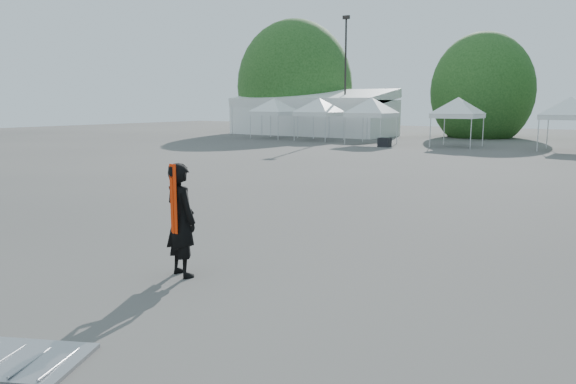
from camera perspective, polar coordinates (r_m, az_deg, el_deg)
The scene contains 12 objects.
ground at distance 11.64m, azimuth 1.87°, elevation -5.61°, with size 120.00×120.00×0.00m, color #474442.
marquee at distance 52.61m, azimuth 2.47°, elevation 7.97°, with size 15.00×6.25×4.23m.
light_pole_west at distance 49.78m, azimuth 5.86°, elevation 12.25°, with size 0.60×0.25×10.30m.
tree_far_w at distance 57.32m, azimuth 0.68°, elevation 10.63°, with size 4.80×4.80×7.30m.
tree_mid_w at distance 51.45m, azimuth 19.11°, elevation 9.65°, with size 4.16×4.16×6.33m.
tent_a at distance 47.42m, azimuth -1.42°, elevation 9.17°, with size 4.32×4.32×3.88m.
tent_b at distance 44.61m, azimuth 3.20°, elevation 9.17°, with size 4.30×4.30×3.88m.
tent_c at distance 40.97m, azimuth 8.52°, elevation 9.10°, with size 4.20×4.20×3.88m.
tent_d at distance 39.72m, azimuth 16.91°, elevation 8.82°, with size 4.12×4.12×3.88m.
tent_e at distance 38.72m, azimuth 26.86°, elevation 8.25°, with size 4.50×4.50×3.88m.
man at distance 9.71m, azimuth -10.82°, elevation -2.79°, with size 0.81×0.63×1.95m.
crate_west at distance 38.63m, azimuth 9.78°, elevation 5.00°, with size 0.79×0.62×0.62m, color black.
Camera 1 is at (6.10, -9.47, 2.94)m, focal length 35.00 mm.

